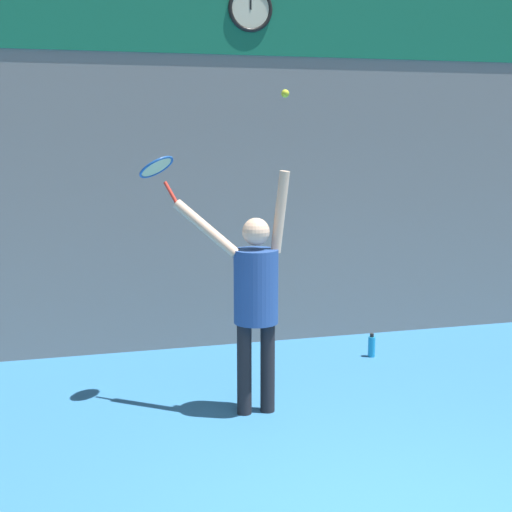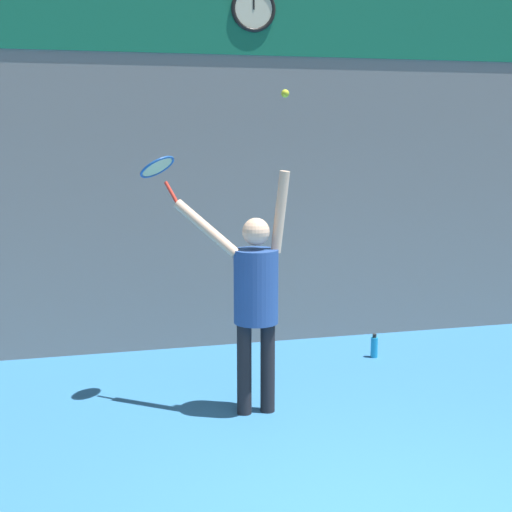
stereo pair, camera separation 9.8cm
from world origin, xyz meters
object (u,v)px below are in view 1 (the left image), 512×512
tennis_player (255,292)px  tennis_racket (157,169)px  tennis_ball (285,94)px  water_bottle (372,346)px  scoreboard_clock (250,9)px

tennis_player → tennis_racket: bearing=146.3°
tennis_player → tennis_ball: 1.71m
tennis_player → water_bottle: (1.68, 1.22, -0.99)m
scoreboard_clock → tennis_player: size_ratio=0.23×
scoreboard_clock → tennis_ball: bearing=-96.9°
tennis_player → tennis_ball: bearing=-21.4°
tennis_ball → tennis_player: bearing=158.6°
scoreboard_clock → tennis_racket: 2.61m
tennis_ball → water_bottle: bearing=42.3°
scoreboard_clock → water_bottle: bearing=-35.7°
scoreboard_clock → water_bottle: (1.18, -0.85, -3.71)m
tennis_racket → tennis_player: bearing=-33.7°
tennis_racket → water_bottle: 3.26m
tennis_racket → water_bottle: size_ratio=1.67×
scoreboard_clock → tennis_racket: scoreboard_clock is taller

